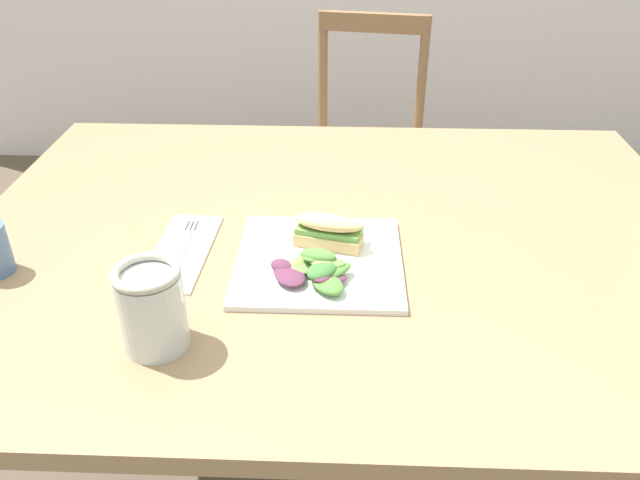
# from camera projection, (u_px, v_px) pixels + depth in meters

# --- Properties ---
(dining_table) EXTENTS (1.32, 1.00, 0.74)m
(dining_table) POSITION_uv_depth(u_px,v_px,m) (337.00, 282.00, 1.18)
(dining_table) COLOR #997551
(dining_table) RESTS_ON ground
(chair_wooden_far) EXTENTS (0.46, 0.46, 0.87)m
(chair_wooden_far) POSITION_uv_depth(u_px,v_px,m) (364.00, 150.00, 2.15)
(chair_wooden_far) COLOR #8E6642
(chair_wooden_far) RESTS_ON ground
(plate_lunch) EXTENTS (0.27, 0.27, 0.01)m
(plate_lunch) POSITION_uv_depth(u_px,v_px,m) (319.00, 261.00, 1.03)
(plate_lunch) COLOR white
(plate_lunch) RESTS_ON dining_table
(sandwich_half_front) EXTENTS (0.12, 0.08, 0.06)m
(sandwich_half_front) POSITION_uv_depth(u_px,v_px,m) (329.00, 230.00, 1.04)
(sandwich_half_front) COLOR #DBB270
(sandwich_half_front) RESTS_ON plate_lunch
(salad_mixed_greens) EXTENTS (0.14, 0.12, 0.04)m
(salad_mixed_greens) POSITION_uv_depth(u_px,v_px,m) (316.00, 267.00, 0.97)
(salad_mixed_greens) COLOR #602D47
(salad_mixed_greens) RESTS_ON plate_lunch
(napkin_folded) EXTENTS (0.10, 0.24, 0.00)m
(napkin_folded) POSITION_uv_depth(u_px,v_px,m) (182.00, 251.00, 1.06)
(napkin_folded) COLOR silver
(napkin_folded) RESTS_ON dining_table
(fork_on_napkin) EXTENTS (0.03, 0.19, 0.00)m
(fork_on_napkin) POSITION_uv_depth(u_px,v_px,m) (184.00, 244.00, 1.07)
(fork_on_napkin) COLOR silver
(fork_on_napkin) RESTS_ON napkin_folded
(mason_jar_iced_tea) EXTENTS (0.09, 0.09, 0.12)m
(mason_jar_iced_tea) POSITION_uv_depth(u_px,v_px,m) (152.00, 311.00, 0.83)
(mason_jar_iced_tea) COLOR #995623
(mason_jar_iced_tea) RESTS_ON dining_table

